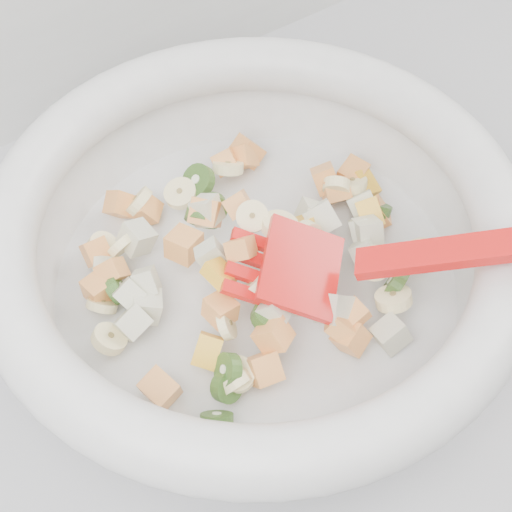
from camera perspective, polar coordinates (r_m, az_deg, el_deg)
mixing_bowl at (r=0.57m, az=0.04°, el=0.73°), size 0.40×0.41×0.16m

